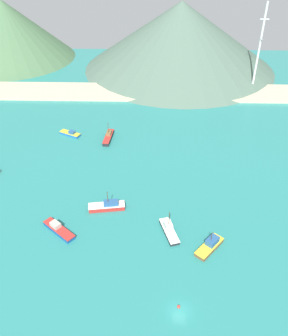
# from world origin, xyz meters

# --- Properties ---
(ground) EXTENTS (260.00, 280.00, 0.50)m
(ground) POSITION_xyz_m (0.00, 30.00, -0.25)
(ground) COLOR teal
(fishing_boat_0) EXTENTS (10.16, 4.19, 6.00)m
(fishing_boat_0) POSITION_xyz_m (-18.04, 30.63, 0.98)
(fishing_boat_0) COLOR red
(fishing_boat_0) RESTS_ON ground
(fishing_boat_2) EXTENTS (8.05, 5.62, 1.88)m
(fishing_boat_2) POSITION_xyz_m (-35.83, 69.95, 0.65)
(fishing_boat_2) COLOR #1E5BA8
(fishing_boat_2) RESTS_ON ground
(fishing_boat_3) EXTENTS (7.82, 8.48, 5.43)m
(fishing_boat_3) POSITION_xyz_m (8.17, 17.17, 0.94)
(fishing_boat_3) COLOR brown
(fishing_boat_3) RESTS_ON ground
(fishing_boat_6) EXTENTS (3.19, 10.32, 6.46)m
(fishing_boat_6) POSITION_xyz_m (-21.71, 67.49, 0.87)
(fishing_boat_6) COLOR #232328
(fishing_boat_6) RESTS_ON ground
(fishing_boat_7) EXTENTS (5.15, 9.48, 6.69)m
(fishing_boat_7) POSITION_xyz_m (-1.58, 22.29, 0.87)
(fishing_boat_7) COLOR #232328
(fishing_boat_7) RESTS_ON ground
(fishing_boat_9) EXTENTS (9.36, 8.45, 2.23)m
(fishing_boat_9) POSITION_xyz_m (-29.55, 21.82, 0.74)
(fishing_boat_9) COLOR #14478C
(fishing_boat_9) RESTS_ON ground
(buoy_0) EXTENTS (0.69, 0.69, 0.69)m
(buoy_0) POSITION_xyz_m (-0.15, 1.01, 0.12)
(buoy_0) COLOR red
(buoy_0) RESTS_ON ground
(beach_strip) EXTENTS (247.00, 17.71, 1.20)m
(beach_strip) POSITION_xyz_m (0.00, 107.27, 0.60)
(beach_strip) COLOR #C6B793
(beach_strip) RESTS_ON ground
(hill_west) EXTENTS (69.21, 69.21, 30.29)m
(hill_west) POSITION_xyz_m (-84.24, 152.52, 15.15)
(hill_west) COLOR #476B47
(hill_west) RESTS_ON ground
(hill_central) EXTENTS (96.15, 96.15, 32.25)m
(hill_central) POSITION_xyz_m (6.90, 139.87, 16.12)
(hill_central) COLOR #4C6656
(hill_central) RESTS_ON ground
(radio_tower) EXTENTS (3.76, 3.01, 37.57)m
(radio_tower) POSITION_xyz_m (38.33, 111.26, 19.16)
(radio_tower) COLOR silver
(radio_tower) RESTS_ON ground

